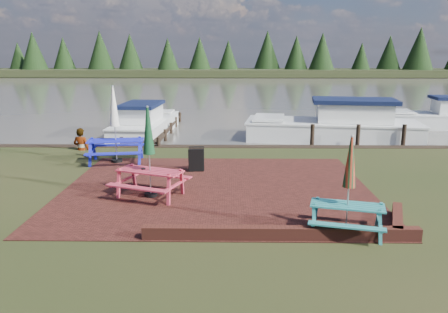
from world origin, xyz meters
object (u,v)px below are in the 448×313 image
at_px(jetty, 157,127).
at_px(boat_jetty, 145,124).
at_px(boat_near, 336,127).
at_px(picnic_table_red, 150,166).
at_px(boat_far, 447,118).
at_px(picnic_table_teal, 348,200).
at_px(picnic_table_blue, 115,136).
at_px(person, 80,128).
at_px(chalkboard, 196,159).

relative_size(jetty, boat_jetty, 1.37).
bearing_deg(boat_near, jetty, 86.50).
distance_m(picnic_table_red, boat_far, 19.17).
xyz_separation_m(picnic_table_teal, boat_near, (2.47, 11.62, -0.32)).
distance_m(picnic_table_blue, boat_far, 18.53).
relative_size(picnic_table_red, boat_far, 0.39).
xyz_separation_m(picnic_table_blue, boat_far, (16.30, 8.79, -0.59)).
height_order(picnic_table_red, person, picnic_table_red).
bearing_deg(boat_far, boat_near, 122.48).
bearing_deg(boat_far, picnic_table_teal, 153.56).
xyz_separation_m(chalkboard, boat_near, (6.23, 6.50, 0.03)).
height_order(boat_jetty, person, person).
height_order(chalkboard, boat_far, boat_far).
xyz_separation_m(picnic_table_blue, boat_near, (9.28, 5.23, -0.52)).
bearing_deg(chalkboard, boat_jetty, 108.19).
height_order(picnic_table_red, boat_jetty, picnic_table_red).
bearing_deg(picnic_table_teal, picnic_table_red, 167.51).
xyz_separation_m(boat_far, person, (-18.31, -6.74, 0.53)).
relative_size(picnic_table_blue, boat_jetty, 0.42).
height_order(boat_far, person, person).
relative_size(picnic_table_teal, boat_far, 0.34).
distance_m(picnic_table_teal, boat_far, 17.91).
bearing_deg(boat_near, boat_far, -54.92).
bearing_deg(chalkboard, picnic_table_blue, 152.94).
xyz_separation_m(jetty, boat_far, (16.00, 1.70, 0.27)).
bearing_deg(boat_near, picnic_table_teal, 176.17).
distance_m(jetty, person, 5.60).
height_order(chalkboard, boat_jetty, boat_jetty).
relative_size(chalkboard, person, 0.46).
distance_m(picnic_table_red, person, 7.16).
bearing_deg(boat_jetty, picnic_table_red, -74.80).
relative_size(boat_near, person, 4.65).
relative_size(picnic_table_blue, boat_far, 0.43).
bearing_deg(boat_jetty, picnic_table_blue, -84.93).
xyz_separation_m(picnic_table_red, boat_near, (7.32, 9.14, -0.43)).
bearing_deg(boat_near, person, 113.94).
distance_m(boat_far, person, 19.52).
bearing_deg(person, chalkboard, 154.13).
relative_size(picnic_table_teal, person, 1.22).
height_order(picnic_table_blue, boat_near, picnic_table_blue).
height_order(chalkboard, person, person).
distance_m(picnic_table_blue, jetty, 7.15).
bearing_deg(picnic_table_red, chalkboard, 88.55).
bearing_deg(picnic_table_blue, boat_jetty, 83.35).
xyz_separation_m(picnic_table_red, chalkboard, (1.09, 2.64, -0.46)).
distance_m(picnic_table_teal, picnic_table_red, 5.44).
relative_size(chalkboard, jetty, 0.09).
height_order(picnic_table_red, boat_near, picnic_table_red).
distance_m(chalkboard, jetty, 8.81).
xyz_separation_m(picnic_table_blue, person, (-2.00, 2.05, -0.06)).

